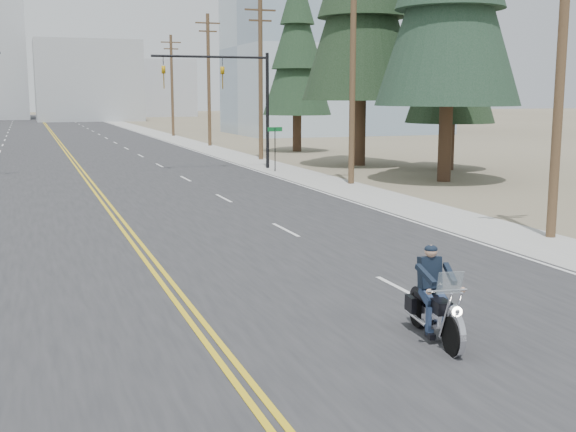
# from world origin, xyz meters

# --- Properties ---
(ground_plane) EXTENTS (400.00, 400.00, 0.00)m
(ground_plane) POSITION_xyz_m (0.00, 0.00, 0.00)
(ground_plane) COLOR #776D56
(ground_plane) RESTS_ON ground
(road) EXTENTS (20.00, 200.00, 0.01)m
(road) POSITION_xyz_m (0.00, 70.00, 0.01)
(road) COLOR #303033
(road) RESTS_ON ground
(sidewalk_right) EXTENTS (3.00, 200.00, 0.01)m
(sidewalk_right) POSITION_xyz_m (11.50, 70.00, 0.01)
(sidewalk_right) COLOR #A5A5A0
(sidewalk_right) RESTS_ON ground
(traffic_mast_right) EXTENTS (7.10, 0.26, 7.00)m
(traffic_mast_right) POSITION_xyz_m (8.98, 32.00, 4.94)
(traffic_mast_right) COLOR black
(traffic_mast_right) RESTS_ON ground
(street_sign) EXTENTS (0.90, 0.06, 2.62)m
(street_sign) POSITION_xyz_m (10.80, 30.00, 1.80)
(street_sign) COLOR black
(street_sign) RESTS_ON ground
(utility_pole_a) EXTENTS (2.20, 0.30, 11.00)m
(utility_pole_a) POSITION_xyz_m (12.50, 8.00, 5.73)
(utility_pole_a) COLOR brown
(utility_pole_a) RESTS_ON ground
(utility_pole_b) EXTENTS (2.20, 0.30, 11.50)m
(utility_pole_b) POSITION_xyz_m (12.50, 23.00, 5.98)
(utility_pole_b) COLOR brown
(utility_pole_b) RESTS_ON ground
(utility_pole_c) EXTENTS (2.20, 0.30, 11.00)m
(utility_pole_c) POSITION_xyz_m (12.50, 38.00, 5.73)
(utility_pole_c) COLOR brown
(utility_pole_c) RESTS_ON ground
(utility_pole_d) EXTENTS (2.20, 0.30, 11.50)m
(utility_pole_d) POSITION_xyz_m (12.50, 53.00, 5.98)
(utility_pole_d) COLOR brown
(utility_pole_d) RESTS_ON ground
(utility_pole_e) EXTENTS (2.20, 0.30, 11.00)m
(utility_pole_e) POSITION_xyz_m (12.50, 70.00, 5.73)
(utility_pole_e) COLOR brown
(utility_pole_e) RESTS_ON ground
(glass_building) EXTENTS (24.00, 16.00, 20.00)m
(glass_building) POSITION_xyz_m (32.00, 70.00, 10.00)
(glass_building) COLOR #9EB5CC
(glass_building) RESTS_ON ground
(haze_bldg_b) EXTENTS (18.00, 14.00, 14.00)m
(haze_bldg_b) POSITION_xyz_m (8.00, 125.00, 7.00)
(haze_bldg_b) COLOR #ADB2B7
(haze_bldg_b) RESTS_ON ground
(haze_bldg_c) EXTENTS (16.00, 12.00, 18.00)m
(haze_bldg_c) POSITION_xyz_m (40.00, 110.00, 9.00)
(haze_bldg_c) COLOR #B7BCC6
(haze_bldg_c) RESTS_ON ground
(haze_bldg_e) EXTENTS (14.00, 14.00, 12.00)m
(haze_bldg_e) POSITION_xyz_m (25.00, 150.00, 6.00)
(haze_bldg_e) COLOR #B7BCC6
(haze_bldg_e) RESTS_ON ground
(motorcyclist) EXTENTS (1.27, 2.34, 1.74)m
(motorcyclist) POSITION_xyz_m (3.88, 0.76, 0.87)
(motorcyclist) COLOR black
(motorcyclist) RESTS_ON ground
(conifer_mid) EXTENTS (5.32, 5.32, 14.20)m
(conifer_mid) POSITION_xyz_m (21.04, 27.51, 8.15)
(conifer_mid) COLOR #382619
(conifer_mid) RESTS_ON ground
(conifer_far) EXTENTS (5.48, 5.48, 14.68)m
(conifer_far) POSITION_xyz_m (17.60, 44.38, 8.42)
(conifer_far) COLOR #382619
(conifer_far) RESTS_ON ground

